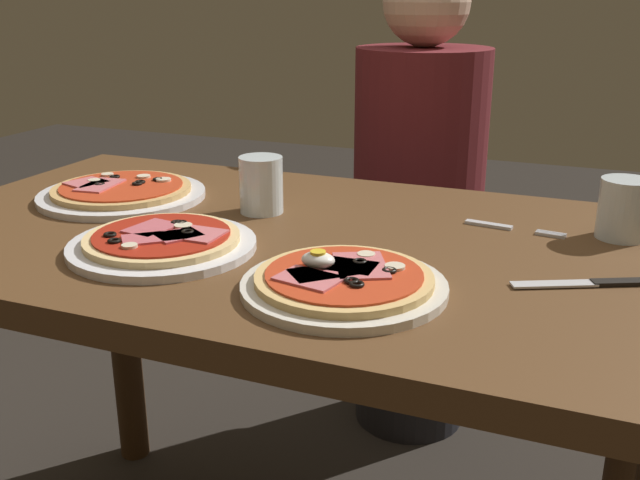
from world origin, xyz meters
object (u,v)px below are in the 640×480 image
at_px(water_glass_far, 261,188).
at_px(diner_person, 417,220).
at_px(dining_table, 282,306).
at_px(pizza_across_left, 163,242).
at_px(pizza_across_right, 122,192).
at_px(pizza_foreground, 343,282).
at_px(fork, 506,227).
at_px(water_glass_near, 623,213).
at_px(knife, 597,283).

relative_size(water_glass_far, diner_person, 0.08).
bearing_deg(dining_table, pizza_across_left, -132.54).
xyz_separation_m(pizza_across_left, diner_person, (0.16, 0.86, -0.20)).
relative_size(dining_table, pizza_across_left, 4.54).
bearing_deg(diner_person, water_glass_far, 80.29).
xyz_separation_m(pizza_across_right, diner_person, (0.38, 0.66, -0.20)).
bearing_deg(pizza_foreground, pizza_across_left, 171.19).
distance_m(pizza_across_left, diner_person, 0.90).
height_order(dining_table, pizza_across_right, pizza_across_right).
distance_m(pizza_foreground, fork, 0.37).
relative_size(water_glass_near, diner_person, 0.08).
xyz_separation_m(pizza_foreground, knife, (0.29, 0.14, -0.01)).
height_order(water_glass_near, knife, water_glass_near).
relative_size(pizza_across_left, pizza_across_right, 0.91).
height_order(dining_table, fork, fork).
height_order(dining_table, knife, knife).
bearing_deg(pizza_foreground, dining_table, 133.37).
bearing_deg(fork, pizza_foreground, -114.64).
bearing_deg(pizza_across_right, pizza_foreground, -25.94).
bearing_deg(fork, pizza_across_right, -173.34).
distance_m(water_glass_far, diner_person, 0.69).
bearing_deg(diner_person, pizza_across_left, 79.60).
distance_m(water_glass_near, knife, 0.22).
bearing_deg(fork, diner_person, 116.57).
bearing_deg(water_glass_far, fork, 8.74).
height_order(pizza_foreground, fork, pizza_foreground).
bearing_deg(knife, water_glass_near, 83.41).
bearing_deg(water_glass_near, diner_person, 129.31).
height_order(pizza_across_left, water_glass_far, water_glass_far).
height_order(water_glass_near, diner_person, diner_person).
xyz_separation_m(fork, diner_person, (-0.29, 0.58, -0.19)).
bearing_deg(pizza_across_left, dining_table, 47.46).
distance_m(water_glass_far, knife, 0.56).
xyz_separation_m(pizza_foreground, fork, (0.15, 0.33, -0.01)).
xyz_separation_m(dining_table, water_glass_near, (0.49, 0.17, 0.16)).
height_order(dining_table, water_glass_far, water_glass_far).
relative_size(pizza_across_right, fork, 1.88).
height_order(pizza_foreground, pizza_across_right, pizza_foreground).
height_order(dining_table, pizza_across_left, pizza_across_left).
bearing_deg(diner_person, water_glass_near, 129.31).
bearing_deg(water_glass_near, dining_table, -160.82).
xyz_separation_m(pizza_foreground, pizza_across_right, (-0.52, 0.25, -0.00)).
bearing_deg(pizza_across_right, pizza_across_left, -42.77).
distance_m(pizza_foreground, water_glass_far, 0.37).
relative_size(pizza_foreground, diner_person, 0.22).
distance_m(water_glass_near, diner_person, 0.76).
height_order(fork, knife, knife).
bearing_deg(diner_person, fork, 116.57).
bearing_deg(water_glass_near, pizza_across_right, -173.24).
bearing_deg(pizza_foreground, water_glass_near, 47.82).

